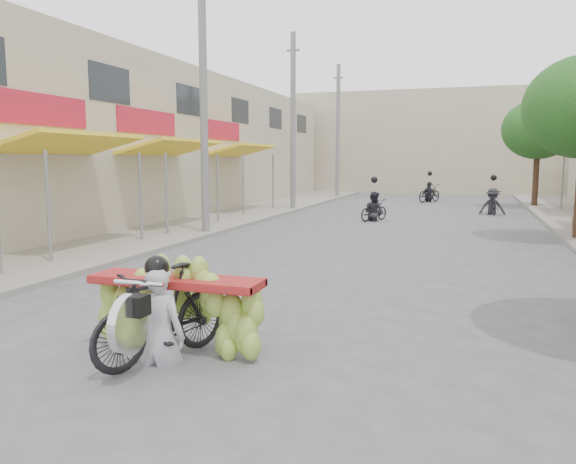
{
  "coord_description": "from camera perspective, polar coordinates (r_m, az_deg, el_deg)",
  "views": [
    {
      "loc": [
        2.45,
        -3.74,
        2.34
      ],
      "look_at": [
        -0.54,
        5.39,
        1.1
      ],
      "focal_mm": 35.0,
      "sensor_mm": 36.0,
      "label": 1
    }
  ],
  "objects": [
    {
      "name": "shophouse_row_left",
      "position": [
        22.86,
        -21.29,
        8.52
      ],
      "size": [
        9.77,
        40.0,
        6.0
      ],
      "color": "#B6AB90",
      "rests_on": "ground"
    },
    {
      "name": "bg_motorbike_c",
      "position": [
        31.98,
        14.16,
        4.34
      ],
      "size": [
        1.46,
        1.87,
        1.95
      ],
      "color": "black",
      "rests_on": "ground"
    },
    {
      "name": "ground",
      "position": [
        5.05,
        -14.25,
        -20.52
      ],
      "size": [
        120.0,
        120.0,
        0.0
      ],
      "primitive_type": "plane",
      "color": "#58585D",
      "rests_on": "ground"
    },
    {
      "name": "sidewalk_left",
      "position": [
        21.11,
        -8.6,
        1.08
      ],
      "size": [
        4.0,
        60.0,
        0.12
      ],
      "primitive_type": "cube",
      "color": "gray",
      "rests_on": "ground"
    },
    {
      "name": "utility_pole_mid",
      "position": [
        17.67,
        -8.57,
        12.76
      ],
      "size": [
        0.6,
        0.24,
        8.0
      ],
      "color": "slate",
      "rests_on": "ground"
    },
    {
      "name": "bg_motorbike_a",
      "position": [
        21.77,
        8.72,
        3.15
      ],
      "size": [
        1.15,
        1.55,
        1.95
      ],
      "color": "black",
      "rests_on": "ground"
    },
    {
      "name": "banana_motorbike",
      "position": [
        6.82,
        -12.25,
        -6.7
      ],
      "size": [
        2.2,
        1.97,
        2.12
      ],
      "color": "black",
      "rests_on": "ground"
    },
    {
      "name": "utility_pole_back",
      "position": [
        34.68,
        5.09,
        10.13
      ],
      "size": [
        0.6,
        0.24,
        8.0
      ],
      "color": "slate",
      "rests_on": "ground"
    },
    {
      "name": "far_building",
      "position": [
        41.83,
        14.92,
        8.71
      ],
      "size": [
        20.0,
        6.0,
        7.0
      ],
      "primitive_type": "cube",
      "color": "#B6AB90",
      "rests_on": "ground"
    },
    {
      "name": "bg_motorbike_b",
      "position": [
        25.5,
        20.09,
        3.52
      ],
      "size": [
        1.11,
        1.91,
        1.95
      ],
      "color": "black",
      "rests_on": "ground"
    },
    {
      "name": "street_tree_far",
      "position": [
        29.92,
        24.1,
        9.5
      ],
      "size": [
        3.4,
        3.4,
        5.25
      ],
      "color": "#3A2719",
      "rests_on": "ground"
    },
    {
      "name": "utility_pole_far",
      "position": [
        26.01,
        0.52,
        11.08
      ],
      "size": [
        0.6,
        0.24,
        8.0
      ],
      "color": "slate",
      "rests_on": "ground"
    }
  ]
}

